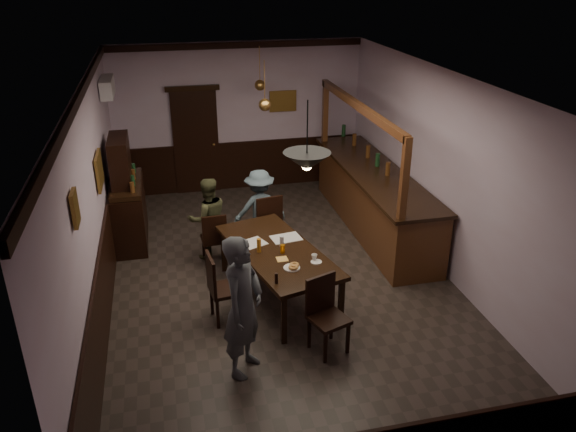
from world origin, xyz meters
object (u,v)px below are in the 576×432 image
object	(u,v)px
sideboard	(128,201)
pendant_iron	(307,161)
person_seated_left	(208,219)
person_seated_right	(260,209)
coffee_cup	(314,257)
pendant_brass_mid	(265,105)
dining_table	(277,253)
bar_counter	(373,198)
soda_can	(282,249)
pendant_brass_far	(260,85)
chair_side	(220,285)
chair_far_left	(214,237)
chair_far_right	(267,221)
chair_near	(325,311)
person_standing	(243,307)

from	to	relation	value
sideboard	pendant_iron	xyz separation A→B (m)	(2.28, -3.02, 1.54)
person_seated_left	person_seated_right	distance (m)	0.90
coffee_cup	pendant_iron	size ratio (longest dim) A/B	0.10
pendant_brass_mid	dining_table	bearing A→B (deg)	-96.66
coffee_cup	bar_counter	size ratio (longest dim) A/B	0.02
bar_counter	pendant_brass_mid	size ratio (longest dim) A/B	5.06
soda_can	pendant_brass_far	size ratio (longest dim) A/B	0.15
chair_side	soda_can	bearing A→B (deg)	-78.32
chair_far_left	soda_can	size ratio (longest dim) A/B	7.32
chair_far_right	chair_near	world-z (taller)	chair_far_right
chair_far_right	person_standing	xyz separation A→B (m)	(-0.82, -2.81, 0.31)
person_seated_right	pendant_brass_far	size ratio (longest dim) A/B	1.65
dining_table	person_seated_right	xyz separation A→B (m)	(0.05, 1.61, -0.02)
soda_can	chair_side	bearing A→B (deg)	-161.21
chair_near	person_seated_left	bearing A→B (deg)	93.69
dining_table	person_standing	bearing A→B (deg)	-115.50
chair_far_right	chair_near	size ratio (longest dim) A/B	1.05
soda_can	pendant_iron	size ratio (longest dim) A/B	0.15
chair_far_right	person_seated_right	size ratio (longest dim) A/B	0.76
person_standing	pendant_brass_mid	world-z (taller)	pendant_brass_mid
pendant_brass_mid	chair_far_right	bearing A→B (deg)	-100.31
chair_far_left	chair_side	bearing A→B (deg)	84.26
person_standing	pendant_brass_mid	xyz separation A→B (m)	(0.94, 3.47, 1.43)
soda_can	pendant_iron	xyz separation A→B (m)	(0.15, -0.67, 1.47)
pendant_iron	person_seated_right	bearing A→B (deg)	93.69
chair_far_left	chair_far_right	bearing A→B (deg)	-168.99
dining_table	person_seated_right	distance (m)	1.61
chair_far_left	pendant_brass_mid	xyz separation A→B (m)	(1.00, 0.88, 1.82)
person_standing	person_seated_right	xyz separation A→B (m)	(0.75, 3.09, -0.20)
chair_far_left	person_standing	size ratio (longest dim) A/B	0.51
pendant_brass_far	pendant_iron	bearing A→B (deg)	-93.09
pendant_brass_far	person_seated_left	bearing A→B (deg)	-120.43
dining_table	soda_can	world-z (taller)	soda_can
person_seated_left	dining_table	bearing A→B (deg)	110.67
person_seated_left	pendant_brass_mid	distance (m)	2.03
coffee_cup	pendant_brass_mid	world-z (taller)	pendant_brass_mid
person_seated_right	pendant_iron	size ratio (longest dim) A/B	1.62
chair_far_left	sideboard	bearing A→B (deg)	-43.32
chair_far_right	person_seated_left	world-z (taller)	person_seated_left
chair_side	person_seated_left	distance (m)	1.81
person_seated_left	sideboard	size ratio (longest dim) A/B	0.74
person_standing	coffee_cup	xyz separation A→B (m)	(1.12, 1.06, -0.07)
chair_far_left	sideboard	world-z (taller)	sideboard
dining_table	bar_counter	world-z (taller)	bar_counter
chair_side	bar_counter	xyz separation A→B (m)	(2.98, 2.25, 0.05)
chair_side	dining_table	bearing A→B (deg)	-71.06
person_seated_left	pendant_brass_mid	size ratio (longest dim) A/B	1.68
chair_side	pendant_iron	world-z (taller)	pendant_iron
pendant_brass_far	person_standing	bearing A→B (deg)	-102.79
chair_far_right	coffee_cup	size ratio (longest dim) A/B	12.77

